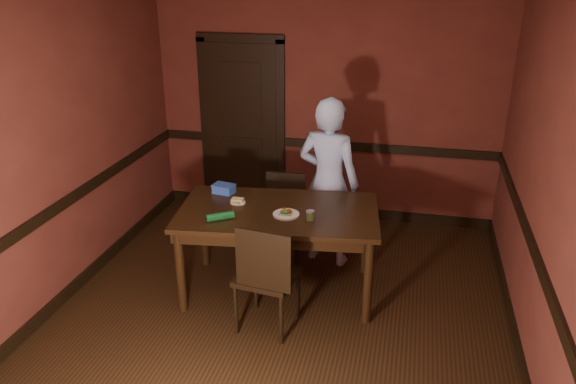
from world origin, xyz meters
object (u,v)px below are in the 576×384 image
at_px(sandwich_plate, 286,214).
at_px(sauce_jar, 310,215).
at_px(cheese_saucer, 238,201).
at_px(food_tub, 224,189).
at_px(dining_table, 279,251).
at_px(person, 328,182).
at_px(chair_near, 267,274).
at_px(chair_far, 281,219).

distance_m(sandwich_plate, sauce_jar, 0.23).
xyz_separation_m(cheese_saucer, food_tub, (-0.20, 0.20, 0.03)).
xyz_separation_m(sandwich_plate, food_tub, (-0.70, 0.36, 0.03)).
height_order(dining_table, sandwich_plate, sandwich_plate).
relative_size(dining_table, person, 1.03).
bearing_deg(dining_table, sauce_jar, -31.15).
relative_size(chair_near, person, 0.58).
bearing_deg(chair_near, sauce_jar, -116.43).
bearing_deg(food_tub, sandwich_plate, -15.91).
relative_size(dining_table, cheese_saucer, 12.45).
relative_size(sandwich_plate, food_tub, 1.02).
height_order(chair_near, cheese_saucer, chair_near).
xyz_separation_m(dining_table, cheese_saucer, (-0.40, 0.07, 0.44)).
bearing_deg(cheese_saucer, chair_near, -54.28).
xyz_separation_m(chair_far, cheese_saucer, (-0.27, -0.57, 0.41)).
bearing_deg(dining_table, chair_near, -92.79).
relative_size(chair_far, sauce_jar, 10.28).
bearing_deg(cheese_saucer, chair_far, 64.65).
bearing_deg(food_tub, cheese_saucer, -33.30).
height_order(dining_table, food_tub, food_tub).
bearing_deg(sauce_jar, chair_near, -124.24).
bearing_deg(sandwich_plate, chair_far, 107.26).
relative_size(chair_far, food_tub, 3.85).
xyz_separation_m(person, sauce_jar, (-0.02, -0.85, 0.02)).
height_order(chair_near, person, person).
xyz_separation_m(chair_far, person, (0.47, 0.07, 0.42)).
relative_size(sandwich_plate, sauce_jar, 2.73).
bearing_deg(chair_far, food_tub, -144.96).
distance_m(dining_table, sauce_jar, 0.58).
xyz_separation_m(chair_far, food_tub, (-0.47, -0.37, 0.44)).
bearing_deg(person, cheese_saucer, 52.70).
distance_m(dining_table, sandwich_plate, 0.46).
bearing_deg(food_tub, sauce_jar, -12.38).
distance_m(dining_table, chair_far, 0.65).
bearing_deg(sandwich_plate, dining_table, 134.48).
bearing_deg(chair_near, person, -95.60).
bearing_deg(person, sandwich_plate, 85.01).
relative_size(dining_table, chair_near, 1.79).
xyz_separation_m(dining_table, sauce_jar, (0.32, -0.14, 0.46)).
height_order(dining_table, sauce_jar, sauce_jar).
bearing_deg(sauce_jar, person, 88.61).
bearing_deg(cheese_saucer, food_tub, 135.26).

